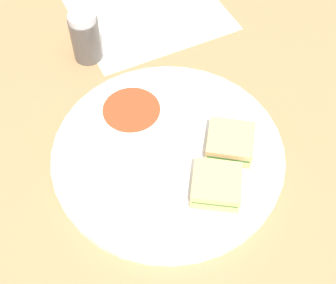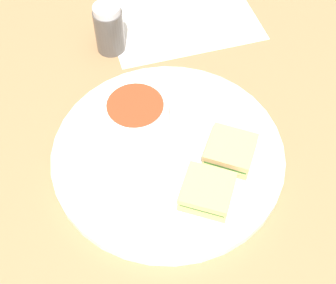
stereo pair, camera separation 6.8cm
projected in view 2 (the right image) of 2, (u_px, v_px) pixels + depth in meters
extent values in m
plane|color=#9E754C|center=(168.00, 156.00, 0.72)|extent=(2.40, 2.40, 0.00)
cylinder|color=white|center=(168.00, 153.00, 0.71)|extent=(0.35, 0.35, 0.02)
torus|color=white|center=(168.00, 150.00, 0.70)|extent=(0.35, 0.35, 0.01)
cylinder|color=white|center=(137.00, 130.00, 0.72)|extent=(0.05, 0.05, 0.01)
cylinder|color=white|center=(136.00, 119.00, 0.69)|extent=(0.10, 0.10, 0.06)
cylinder|color=red|center=(135.00, 106.00, 0.67)|extent=(0.08, 0.08, 0.01)
cube|color=silver|center=(172.00, 106.00, 0.75)|extent=(0.04, 0.07, 0.00)
ellipsoid|color=silver|center=(141.00, 101.00, 0.75)|extent=(0.04, 0.04, 0.01)
cube|color=tan|center=(207.00, 195.00, 0.65)|extent=(0.09, 0.09, 0.01)
cube|color=#33702D|center=(207.00, 191.00, 0.64)|extent=(0.08, 0.08, 0.01)
cube|color=tan|center=(208.00, 188.00, 0.63)|extent=(0.09, 0.09, 0.01)
cube|color=tan|center=(230.00, 154.00, 0.69)|extent=(0.09, 0.09, 0.01)
cube|color=#33702D|center=(230.00, 151.00, 0.68)|extent=(0.08, 0.09, 0.01)
cube|color=tan|center=(231.00, 147.00, 0.67)|extent=(0.09, 0.09, 0.01)
cylinder|color=#4C4742|center=(109.00, 31.00, 0.82)|extent=(0.05, 0.05, 0.08)
cylinder|color=#B7B7BC|center=(107.00, 10.00, 0.79)|extent=(0.05, 0.05, 0.01)
cube|color=white|center=(179.00, 13.00, 0.91)|extent=(0.24, 0.29, 0.00)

